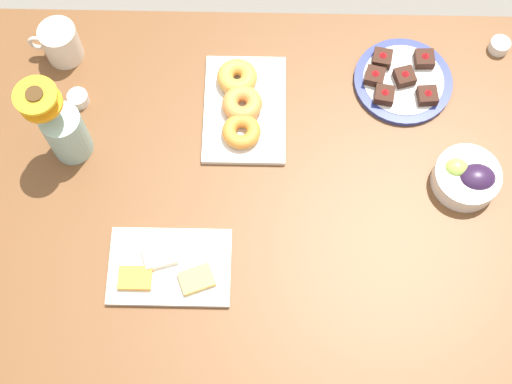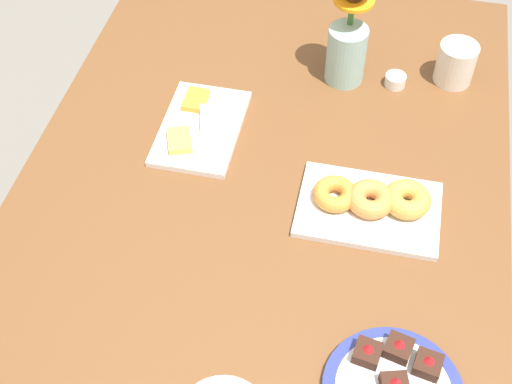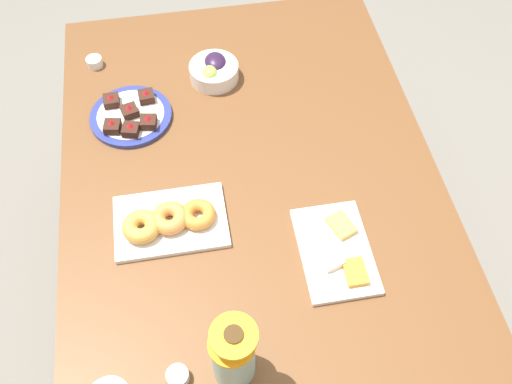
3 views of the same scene
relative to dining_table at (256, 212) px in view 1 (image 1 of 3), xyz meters
The scene contains 10 objects.
ground_plane 0.65m from the dining_table, ahead, with size 6.00×6.00×0.00m, color slate.
dining_table is the anchor object (origin of this frame).
coffee_mug 0.61m from the dining_table, 38.09° to the right, with size 0.12×0.09×0.10m.
grape_bowl 0.48m from the dining_table, behind, with size 0.15×0.15×0.07m.
cheese_platter 0.26m from the dining_table, 42.06° to the left, with size 0.26×0.17×0.03m.
croissant_platter 0.25m from the dining_table, 80.84° to the right, with size 0.19×0.28×0.05m.
jam_cup_honey 0.49m from the dining_table, 29.61° to the right, with size 0.05×0.05×0.03m.
jam_cup_berry 0.72m from the dining_table, 145.22° to the right, with size 0.05×0.05×0.03m.
dessert_plate 0.47m from the dining_table, 138.30° to the right, with size 0.23×0.23×0.05m.
flower_vase 0.47m from the dining_table, 15.71° to the right, with size 0.11×0.09×0.25m.
Camera 1 is at (-0.01, 0.59, 2.22)m, focal length 50.00 mm.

